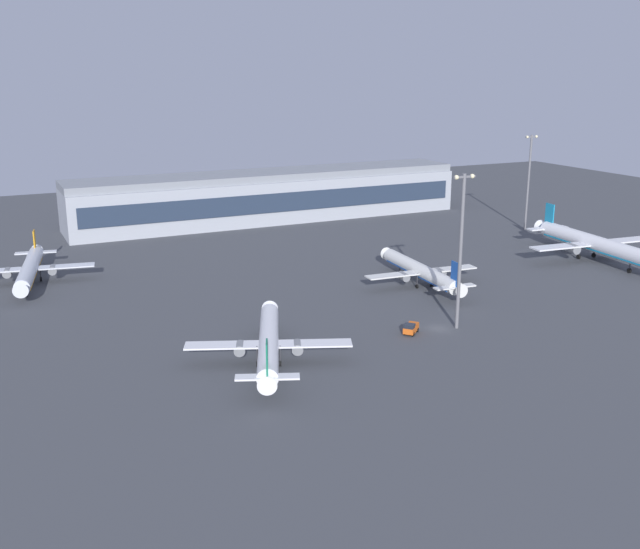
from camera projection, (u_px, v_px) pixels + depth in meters
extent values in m
plane|color=#424449|center=(439.00, 329.00, 144.53)|extent=(416.00, 416.00, 0.00)
cube|color=#9EA3AD|center=(269.00, 199.00, 248.26)|extent=(133.38, 22.00, 14.00)
cube|color=#263347|center=(282.00, 202.00, 238.35)|extent=(128.05, 0.40, 6.16)
cube|color=gray|center=(268.00, 175.00, 246.06)|extent=(133.38, 19.80, 2.40)
cylinder|color=white|center=(269.00, 342.00, 127.24)|extent=(15.54, 31.20, 3.42)
cone|color=white|center=(270.00, 310.00, 143.84)|extent=(3.82, 3.24, 3.24)
cone|color=white|center=(267.00, 383.00, 110.46)|extent=(3.80, 3.50, 3.07)
cube|color=white|center=(269.00, 344.00, 126.42)|extent=(27.94, 14.33, 0.31)
cube|color=white|center=(267.00, 377.00, 112.06)|extent=(9.96, 5.78, 0.31)
cube|color=#146B4C|center=(267.00, 360.00, 111.58)|extent=(1.35, 2.76, 5.84)
cylinder|color=slate|center=(240.00, 348.00, 126.33)|extent=(3.07, 3.75, 1.98)
cylinder|color=slate|center=(297.00, 347.00, 126.85)|extent=(3.07, 3.75, 1.98)
cube|color=#146B4C|center=(269.00, 347.00, 127.49)|extent=(14.24, 28.68, 0.32)
cylinder|color=#333338|center=(269.00, 330.00, 137.62)|extent=(0.25, 0.25, 3.19)
cylinder|color=black|center=(270.00, 338.00, 138.05)|extent=(0.71, 1.05, 0.99)
cylinder|color=#333338|center=(257.00, 355.00, 125.40)|extent=(0.25, 0.25, 3.19)
cylinder|color=black|center=(257.00, 364.00, 125.83)|extent=(0.71, 1.05, 0.99)
cylinder|color=#333338|center=(280.00, 355.00, 125.61)|extent=(0.25, 0.25, 3.19)
cylinder|color=black|center=(280.00, 363.00, 126.04)|extent=(0.71, 1.05, 0.99)
cylinder|color=silver|center=(420.00, 270.00, 172.93)|extent=(5.59, 31.70, 3.33)
cone|color=silver|center=(388.00, 254.00, 188.01)|extent=(3.31, 2.33, 3.16)
cone|color=silver|center=(459.00, 290.00, 157.70)|extent=(3.17, 2.66, 3.00)
cube|color=silver|center=(422.00, 272.00, 172.19)|extent=(28.22, 5.52, 0.31)
cube|color=silver|center=(455.00, 287.00, 159.14)|extent=(9.76, 2.79, 0.31)
cube|color=#19479E|center=(455.00, 275.00, 158.66)|extent=(0.46, 2.82, 5.70)
cylinder|color=slate|center=(404.00, 277.00, 170.65)|extent=(2.15, 3.28, 1.93)
cylinder|color=slate|center=(440.00, 272.00, 174.06)|extent=(2.15, 3.28, 1.93)
cube|color=#19479E|center=(420.00, 274.00, 173.18)|extent=(5.08, 29.16, 0.32)
cylinder|color=#333338|center=(400.00, 266.00, 182.39)|extent=(0.25, 0.25, 3.11)
cylinder|color=black|center=(400.00, 272.00, 182.81)|extent=(0.42, 0.99, 0.96)
cylinder|color=#333338|center=(417.00, 280.00, 170.70)|extent=(0.25, 0.25, 3.11)
cylinder|color=black|center=(417.00, 286.00, 171.12)|extent=(0.42, 0.99, 0.96)
cylinder|color=#333338|center=(432.00, 278.00, 172.07)|extent=(0.25, 0.25, 3.11)
cylinder|color=black|center=(431.00, 285.00, 172.48)|extent=(0.42, 0.99, 0.96)
cylinder|color=white|center=(595.00, 244.00, 194.76)|extent=(8.20, 41.40, 4.35)
cone|color=white|center=(543.00, 227.00, 214.81)|extent=(4.20, 3.56, 3.91)
cube|color=white|center=(592.00, 244.00, 195.86)|extent=(36.87, 8.00, 0.40)
cube|color=white|center=(548.00, 228.00, 212.79)|extent=(12.78, 3.92, 0.40)
cube|color=#1984B2|center=(549.00, 217.00, 211.54)|extent=(0.69, 3.68, 7.43)
cylinder|color=slate|center=(610.00, 245.00, 198.17)|extent=(2.89, 4.34, 2.52)
cylinder|color=slate|center=(572.00, 248.00, 193.97)|extent=(2.89, 4.34, 2.52)
cube|color=#1984B2|center=(594.00, 248.00, 195.08)|extent=(7.46, 38.08, 0.41)
cylinder|color=#333338|center=(630.00, 263.00, 183.40)|extent=(0.32, 0.32, 4.06)
cylinder|color=black|center=(629.00, 271.00, 183.94)|extent=(0.57, 1.30, 1.26)
cylinder|color=#333338|center=(594.00, 248.00, 198.73)|extent=(0.32, 0.32, 4.06)
cylinder|color=black|center=(594.00, 255.00, 199.27)|extent=(0.57, 1.30, 1.26)
cylinder|color=#333338|center=(579.00, 249.00, 197.05)|extent=(0.32, 0.32, 4.06)
cylinder|color=black|center=(578.00, 257.00, 197.59)|extent=(0.57, 1.30, 1.26)
cylinder|color=silver|center=(30.00, 269.00, 173.57)|extent=(9.37, 33.20, 3.49)
cone|color=silver|center=(21.00, 290.00, 157.16)|extent=(3.66, 2.77, 3.32)
cone|color=silver|center=(37.00, 252.00, 190.14)|extent=(3.56, 3.10, 3.15)
cube|color=silver|center=(30.00, 269.00, 174.47)|extent=(29.61, 8.89, 0.32)
cube|color=silver|center=(36.00, 252.00, 188.47)|extent=(10.35, 3.98, 0.32)
cube|color=orange|center=(35.00, 242.00, 187.46)|extent=(0.80, 2.94, 5.98)
cylinder|color=slate|center=(53.00, 270.00, 175.93)|extent=(2.58, 3.62, 2.02)
cylinder|color=slate|center=(8.00, 273.00, 173.35)|extent=(2.58, 3.62, 2.02)
cube|color=orange|center=(30.00, 273.00, 173.83)|extent=(8.55, 30.53, 0.33)
cylinder|color=#333338|center=(25.00, 288.00, 164.16)|extent=(0.26, 0.26, 3.26)
cylinder|color=black|center=(26.00, 295.00, 164.60)|extent=(0.54, 1.06, 1.01)
cylinder|color=#333338|center=(40.00, 272.00, 176.66)|extent=(0.26, 0.26, 3.26)
cylinder|color=black|center=(41.00, 279.00, 177.10)|extent=(0.54, 1.06, 1.01)
cylinder|color=#333338|center=(22.00, 274.00, 175.63)|extent=(0.26, 0.26, 3.26)
cylinder|color=black|center=(23.00, 280.00, 176.06)|extent=(0.54, 1.06, 1.01)
cube|color=#D85919|center=(409.00, 330.00, 140.57)|extent=(2.89, 2.88, 1.10)
cube|color=#1E232D|center=(410.00, 326.00, 140.33)|extent=(2.60, 2.60, 0.70)
cube|color=#D85919|center=(412.00, 327.00, 142.19)|extent=(3.07, 3.01, 1.40)
cylinder|color=black|center=(413.00, 334.00, 140.12)|extent=(0.88, 0.81, 0.90)
cylinder|color=black|center=(405.00, 333.00, 140.80)|extent=(0.88, 0.81, 0.90)
cylinder|color=black|center=(417.00, 330.00, 142.48)|extent=(0.88, 0.81, 0.90)
cylinder|color=black|center=(409.00, 329.00, 143.16)|extent=(0.88, 0.81, 0.90)
cylinder|color=slate|center=(460.00, 253.00, 140.77)|extent=(0.70, 0.70, 30.47)
cube|color=slate|center=(464.00, 177.00, 136.85)|extent=(4.80, 0.40, 0.40)
sphere|color=#F9EAB2|center=(456.00, 177.00, 136.10)|extent=(0.90, 0.90, 0.90)
sphere|color=#F9EAB2|center=(472.00, 176.00, 137.60)|extent=(0.90, 0.90, 0.90)
cylinder|color=slate|center=(528.00, 183.00, 230.95)|extent=(0.70, 0.70, 29.79)
cube|color=slate|center=(532.00, 137.00, 227.12)|extent=(4.80, 0.40, 0.40)
sphere|color=#F9EAB2|center=(527.00, 137.00, 226.37)|extent=(0.90, 0.90, 0.90)
sphere|color=#F9EAB2|center=(536.00, 137.00, 227.88)|extent=(0.90, 0.90, 0.90)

